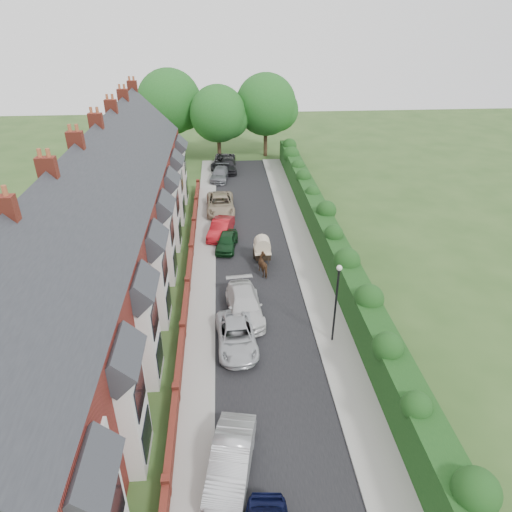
{
  "coord_description": "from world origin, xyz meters",
  "views": [
    {
      "loc": [
        -2.65,
        -16.72,
        17.35
      ],
      "look_at": [
        -0.58,
        10.74,
        2.2
      ],
      "focal_mm": 32.0,
      "sensor_mm": 36.0,
      "label": 1
    }
  ],
  "objects_px": {
    "car_red": "(221,228)",
    "car_beige": "(220,204)",
    "car_green": "(227,241)",
    "car_black": "(228,165)",
    "car_grey": "(220,174)",
    "horse": "(264,265)",
    "car_white": "(244,305)",
    "horse_cart": "(262,248)",
    "car_silver_a": "(231,461)",
    "lamppost": "(337,294)",
    "car_silver_b": "(237,336)"
  },
  "relations": [
    {
      "from": "lamppost",
      "to": "car_white",
      "type": "xyz_separation_m",
      "value": [
        -5.0,
        3.0,
        -2.55
      ]
    },
    {
      "from": "car_silver_b",
      "to": "car_red",
      "type": "bearing_deg",
      "value": 89.93
    },
    {
      "from": "car_silver_a",
      "to": "car_grey",
      "type": "relative_size",
      "value": 1.02
    },
    {
      "from": "car_black",
      "to": "horse_cart",
      "type": "relative_size",
      "value": 1.64
    },
    {
      "from": "lamppost",
      "to": "car_green",
      "type": "height_order",
      "value": "lamppost"
    },
    {
      "from": "lamppost",
      "to": "car_red",
      "type": "xyz_separation_m",
      "value": [
        -6.4,
        14.52,
        -2.58
      ]
    },
    {
      "from": "car_green",
      "to": "car_black",
      "type": "height_order",
      "value": "car_black"
    },
    {
      "from": "lamppost",
      "to": "car_green",
      "type": "distance_m",
      "value": 13.83
    },
    {
      "from": "lamppost",
      "to": "car_grey",
      "type": "relative_size",
      "value": 1.13
    },
    {
      "from": "car_grey",
      "to": "horse_cart",
      "type": "bearing_deg",
      "value": -72.19
    },
    {
      "from": "car_green",
      "to": "car_beige",
      "type": "relative_size",
      "value": 0.67
    },
    {
      "from": "car_silver_a",
      "to": "car_white",
      "type": "xyz_separation_m",
      "value": [
        1.16,
        11.2,
        -0.01
      ]
    },
    {
      "from": "car_red",
      "to": "car_beige",
      "type": "distance_m",
      "value": 5.29
    },
    {
      "from": "lamppost",
      "to": "car_red",
      "type": "distance_m",
      "value": 16.07
    },
    {
      "from": "car_silver_b",
      "to": "car_white",
      "type": "bearing_deg",
      "value": 75.09
    },
    {
      "from": "car_silver_a",
      "to": "car_green",
      "type": "xyz_separation_m",
      "value": [
        0.22,
        20.4,
        -0.12
      ]
    },
    {
      "from": "car_beige",
      "to": "car_black",
      "type": "height_order",
      "value": "car_black"
    },
    {
      "from": "car_silver_b",
      "to": "car_beige",
      "type": "height_order",
      "value": "car_beige"
    },
    {
      "from": "horse",
      "to": "car_white",
      "type": "bearing_deg",
      "value": 54.75
    },
    {
      "from": "car_grey",
      "to": "horse",
      "type": "xyz_separation_m",
      "value": [
        3.13,
        -21.02,
        0.08
      ]
    },
    {
      "from": "car_silver_a",
      "to": "car_white",
      "type": "bearing_deg",
      "value": 95.05
    },
    {
      "from": "lamppost",
      "to": "car_white",
      "type": "distance_m",
      "value": 6.36
    },
    {
      "from": "car_beige",
      "to": "car_grey",
      "type": "bearing_deg",
      "value": 88.96
    },
    {
      "from": "car_white",
      "to": "horse",
      "type": "bearing_deg",
      "value": 65.76
    },
    {
      "from": "car_silver_b",
      "to": "car_grey",
      "type": "height_order",
      "value": "car_silver_b"
    },
    {
      "from": "car_green",
      "to": "car_white",
      "type": "bearing_deg",
      "value": -74.45
    },
    {
      "from": "car_black",
      "to": "horse",
      "type": "height_order",
      "value": "car_black"
    },
    {
      "from": "lamppost",
      "to": "car_green",
      "type": "bearing_deg",
      "value": 115.98
    },
    {
      "from": "horse",
      "to": "car_grey",
      "type": "bearing_deg",
      "value": -97.61
    },
    {
      "from": "car_black",
      "to": "horse_cart",
      "type": "bearing_deg",
      "value": -85.53
    },
    {
      "from": "car_black",
      "to": "horse_cart",
      "type": "height_order",
      "value": "horse_cart"
    },
    {
      "from": "car_silver_b",
      "to": "horse_cart",
      "type": "height_order",
      "value": "horse_cart"
    },
    {
      "from": "car_green",
      "to": "car_beige",
      "type": "height_order",
      "value": "car_beige"
    },
    {
      "from": "lamppost",
      "to": "car_silver_a",
      "type": "xyz_separation_m",
      "value": [
        -6.16,
        -8.2,
        -2.53
      ]
    },
    {
      "from": "car_white",
      "to": "car_red",
      "type": "bearing_deg",
      "value": 91.85
    },
    {
      "from": "car_green",
      "to": "car_black",
      "type": "relative_size",
      "value": 0.8
    },
    {
      "from": "car_silver_a",
      "to": "car_silver_b",
      "type": "relative_size",
      "value": 0.97
    },
    {
      "from": "car_red",
      "to": "car_black",
      "type": "xyz_separation_m",
      "value": [
        0.97,
        17.38,
        0.09
      ]
    },
    {
      "from": "car_grey",
      "to": "horse",
      "type": "relative_size",
      "value": 2.61
    },
    {
      "from": "lamppost",
      "to": "car_grey",
      "type": "height_order",
      "value": "lamppost"
    },
    {
      "from": "car_green",
      "to": "car_grey",
      "type": "bearing_deg",
      "value": 101.24
    },
    {
      "from": "car_silver_b",
      "to": "car_green",
      "type": "bearing_deg",
      "value": 88.38
    },
    {
      "from": "car_silver_a",
      "to": "horse_cart",
      "type": "xyz_separation_m",
      "value": [
        2.89,
        18.07,
        0.42
      ]
    },
    {
      "from": "car_white",
      "to": "car_green",
      "type": "height_order",
      "value": "car_white"
    },
    {
      "from": "car_silver_a",
      "to": "car_red",
      "type": "bearing_deg",
      "value": 101.57
    },
    {
      "from": "car_silver_a",
      "to": "car_beige",
      "type": "distance_m",
      "value": 28.0
    },
    {
      "from": "car_beige",
      "to": "car_black",
      "type": "distance_m",
      "value": 12.13
    },
    {
      "from": "car_white",
      "to": "horse_cart",
      "type": "relative_size",
      "value": 1.8
    },
    {
      "from": "car_white",
      "to": "car_grey",
      "type": "bearing_deg",
      "value": 88.0
    },
    {
      "from": "lamppost",
      "to": "car_black",
      "type": "distance_m",
      "value": 32.45
    }
  ]
}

